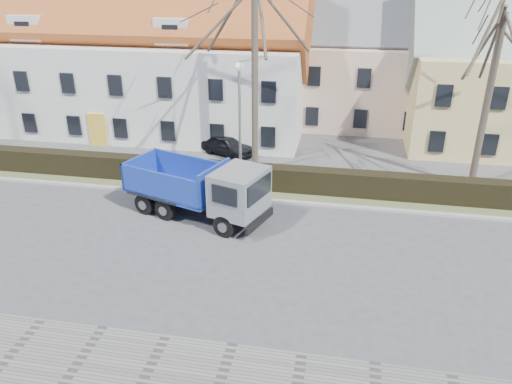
% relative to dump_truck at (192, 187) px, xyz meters
% --- Properties ---
extents(ground, '(120.00, 120.00, 0.00)m').
position_rel_dump_truck_xyz_m(ground, '(3.92, -2.55, -1.45)').
color(ground, '#434345').
extents(curb_far, '(80.00, 0.30, 0.12)m').
position_rel_dump_truck_xyz_m(curb_far, '(3.92, 2.05, -1.39)').
color(curb_far, gray).
rests_on(curb_far, ground).
extents(grass_strip, '(80.00, 3.00, 0.10)m').
position_rel_dump_truck_xyz_m(grass_strip, '(3.92, 3.65, -1.40)').
color(grass_strip, '#4E5831').
rests_on(grass_strip, ground).
extents(hedge, '(60.00, 0.90, 1.30)m').
position_rel_dump_truck_xyz_m(hedge, '(3.92, 3.45, -0.80)').
color(hedge, black).
rests_on(hedge, ground).
extents(building_white, '(26.80, 10.80, 9.50)m').
position_rel_dump_truck_xyz_m(building_white, '(-9.08, 13.45, 3.30)').
color(building_white, silver).
rests_on(building_white, ground).
extents(building_pink, '(10.80, 8.80, 8.00)m').
position_rel_dump_truck_xyz_m(building_pink, '(7.92, 17.45, 2.55)').
color(building_pink, beige).
rests_on(building_pink, ground).
extents(tree_1, '(9.20, 9.20, 12.65)m').
position_rel_dump_truck_xyz_m(tree_1, '(1.92, 5.95, 4.88)').
color(tree_1, '#453B2F').
rests_on(tree_1, ground).
extents(tree_2, '(8.00, 8.00, 11.00)m').
position_rel_dump_truck_xyz_m(tree_2, '(13.92, 5.95, 4.05)').
color(tree_2, '#453B2F').
rests_on(tree_2, ground).
extents(dump_truck, '(7.73, 4.86, 2.90)m').
position_rel_dump_truck_xyz_m(dump_truck, '(0.00, 0.00, 0.00)').
color(dump_truck, navy).
rests_on(dump_truck, ground).
extents(streetlight, '(0.52, 0.52, 6.61)m').
position_rel_dump_truck_xyz_m(streetlight, '(1.39, 4.45, 1.85)').
color(streetlight, gray).
rests_on(streetlight, ground).
extents(cart_frame, '(0.67, 0.42, 0.58)m').
position_rel_dump_truck_xyz_m(cart_frame, '(-3.39, 1.15, -1.16)').
color(cart_frame, silver).
rests_on(cart_frame, ground).
extents(parked_car_a, '(3.94, 2.87, 1.25)m').
position_rel_dump_truck_xyz_m(parked_car_a, '(-0.28, 8.34, -0.83)').
color(parked_car_a, black).
rests_on(parked_car_a, ground).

